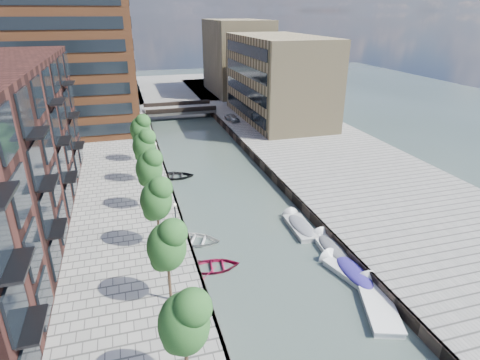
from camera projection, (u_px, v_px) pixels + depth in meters
name	position (u px, v px, depth m)	size (l,w,h in m)	color
water	(219.00, 178.00, 48.81)	(300.00, 300.00, 0.00)	#38473F
quay_right	(337.00, 161.00, 52.74)	(20.00, 140.00, 1.00)	gray
quay_wall_left	(168.00, 180.00, 47.04)	(0.25, 140.00, 1.00)	#332823
quay_wall_right	(266.00, 169.00, 50.18)	(0.25, 140.00, 1.00)	#332823
far_closure	(164.00, 89.00, 101.66)	(80.00, 40.00, 1.00)	gray
apartment_block	(0.00, 158.00, 31.69)	(8.00, 38.00, 14.00)	black
tower	(68.00, 31.00, 60.29)	(18.00, 18.00, 30.00)	brown
tan_block_near	(278.00, 78.00, 69.26)	(12.00, 25.00, 14.00)	#9A865E
tan_block_far	(237.00, 57.00, 91.86)	(12.00, 20.00, 16.00)	#9A865E
bridge	(180.00, 109.00, 76.56)	(13.00, 6.00, 1.30)	gray
tree_1	(184.00, 320.00, 18.91)	(2.50, 2.50, 5.95)	#382619
tree_2	(166.00, 244.00, 25.10)	(2.50, 2.50, 5.95)	#382619
tree_3	(156.00, 198.00, 31.28)	(2.50, 2.50, 5.95)	#382619
tree_4	(149.00, 167.00, 37.47)	(2.50, 2.50, 5.95)	#382619
tree_5	(144.00, 145.00, 43.66)	(2.50, 2.50, 5.95)	#382619
tree_6	(140.00, 128.00, 49.85)	(2.50, 2.50, 5.95)	#382619
lamp_1	(176.00, 222.00, 31.43)	(0.24, 0.24, 4.12)	black
lamp_2	(156.00, 156.00, 45.58)	(0.24, 0.24, 4.12)	black
sloop_2	(215.00, 268.00, 31.65)	(2.90, 4.06, 0.84)	maroon
sloop_3	(195.00, 242.00, 35.21)	(3.18, 4.45, 0.92)	silver
sloop_4	(175.00, 178.00, 48.85)	(3.30, 4.61, 0.96)	black
motorboat_1	(330.00, 247.00, 34.08)	(2.19, 5.24, 1.70)	white
motorboat_2	(376.00, 301.00, 27.89)	(3.77, 6.07, 1.92)	white
motorboat_3	(349.00, 271.00, 30.92)	(3.25, 5.72, 1.81)	white
motorboat_4	(299.00, 225.00, 37.58)	(1.99, 5.28, 1.74)	#B1B1AF
car	(232.00, 118.00, 69.76)	(1.46, 3.63, 1.24)	#B2B5B7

